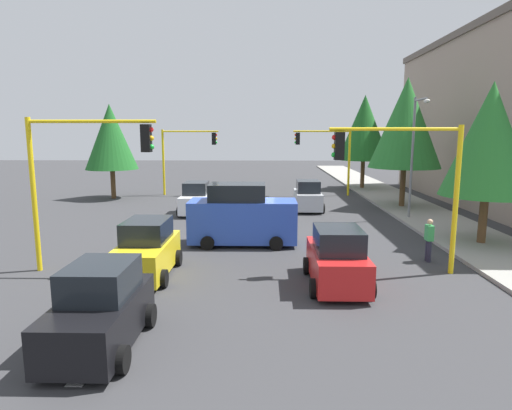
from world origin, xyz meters
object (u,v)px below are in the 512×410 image
Objects in this scene: delivery_van_blue at (242,217)px; car_yellow at (147,251)px; car_silver at (308,197)px; pedestrian_crossing at (429,239)px; tree_opposite_side at (111,137)px; street_lamp_curbside at (415,145)px; traffic_signal_near_left at (404,169)px; tree_roadside_near at (490,140)px; traffic_signal_far_left at (326,149)px; car_red at (337,259)px; traffic_signal_near_right at (82,164)px; tree_roadside_far at (364,128)px; car_black at (100,310)px; traffic_signal_far_right at (186,149)px; tree_roadside_mid at (406,123)px; car_white at (196,199)px.

car_yellow is (4.44, -3.14, -0.39)m from delivery_van_blue.
car_silver reaches higher than pedestrian_crossing.
delivery_van_blue reaches higher than car_silver.
car_yellow is at bearing 22.43° from tree_opposite_side.
street_lamp_curbside is at bearing 166.27° from pedestrian_crossing.
tree_roadside_near is at bearing 129.42° from traffic_signal_near_left.
traffic_signal_far_left is at bearing -163.09° from tree_roadside_near.
traffic_signal_near_left is at bearing -0.01° from traffic_signal_far_left.
traffic_signal_near_left is at bearing 119.18° from car_red.
traffic_signal_near_right is 0.67× the size of tree_roadside_far.
traffic_signal_near_right is 6.96m from car_black.
traffic_signal_near_left is 1.46× the size of car_black.
tree_roadside_near is at bearing 56.93° from tree_opposite_side.
tree_opposite_side is at bearing -69.55° from traffic_signal_far_right.
pedestrian_crossing is at bearing 132.99° from traffic_signal_near_left.
street_lamp_curbside is 9.06m from pedestrian_crossing.
traffic_signal_far_right is 15.75m from tree_roadside_far.
street_lamp_curbside is at bearing -166.95° from tree_roadside_near.
tree_roadside_far is 0.97× the size of tree_roadside_mid.
tree_roadside_mid is 8.05m from car_silver.
traffic_signal_far_right is at bearing 179.88° from traffic_signal_near_right.
car_red is 0.96× the size of car_yellow.
traffic_signal_near_left is 4.02m from car_red.
traffic_signal_near_right is 16.68m from tree_roadside_near.
car_yellow is (20.44, -9.02, -2.87)m from traffic_signal_far_left.
car_silver is (-13.06, -2.07, -2.86)m from traffic_signal_near_left.
street_lamp_curbside is 13.38m from car_white.
tree_opposite_side is 15.84m from car_silver.
car_yellow is (20.44, 2.25, -2.87)m from traffic_signal_far_right.
car_white is at bearing -79.06° from car_silver.
traffic_signal_far_right is 17.06m from delivery_van_blue.
car_yellow reaches higher than pedestrian_crossing.
tree_opposite_side reaches higher than traffic_signal_far_left.
car_yellow is at bearing -23.82° from traffic_signal_far_left.
traffic_signal_near_right is 1.16× the size of delivery_van_blue.
delivery_van_blue is 5.45m from car_yellow.
traffic_signal_near_right reaches higher than delivery_van_blue.
tree_roadside_mid reaches higher than pedestrian_crossing.
traffic_signal_far_right is 16.85m from tree_roadside_mid.
traffic_signal_far_left is 5.81m from tree_roadside_far.
car_silver is 1.01× the size of car_red.
tree_roadside_near reaches higher than car_white.
car_white is 14.84m from pedestrian_crossing.
traffic_signal_near_left is at bearing 38.20° from car_white.
car_yellow is at bearing -42.83° from tree_roadside_mid.
traffic_signal_near_left is 13.53m from car_silver.
pedestrian_crossing is at bearing 17.47° from car_silver.
tree_roadside_mid reaches higher than car_silver.
tree_roadside_far is 22.64m from delivery_van_blue.
traffic_signal_near_left is 0.75× the size of street_lamp_curbside.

